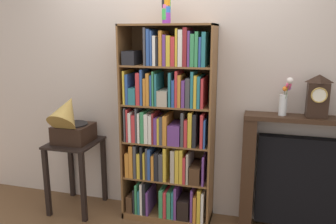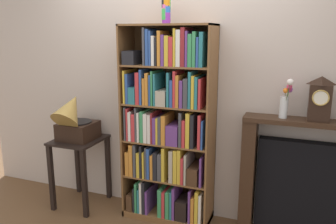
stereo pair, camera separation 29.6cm
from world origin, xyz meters
name	(u,v)px [view 2 (the right image)]	position (x,y,z in m)	size (l,w,h in m)	color
ground_plane	(164,222)	(0.00, 0.00, -0.01)	(8.06, 6.40, 0.02)	brown
wall_back	(193,82)	(0.17, 0.33, 1.35)	(5.06, 0.08, 2.69)	beige
bookshelf	(168,131)	(0.00, 0.10, 0.90)	(0.86, 0.35, 1.89)	brown
cup_stack	(166,9)	(-0.01, 0.10, 2.02)	(0.08, 0.08, 0.25)	purple
side_table_left	(80,157)	(-0.97, 0.03, 0.54)	(0.47, 0.52, 0.73)	black
gramophone	(74,119)	(-0.97, -0.03, 0.96)	(0.35, 0.48, 0.55)	black
fireplace_mantel	(313,183)	(1.32, 0.19, 0.54)	(1.22, 0.23, 1.10)	#382316
mantel_clock	(320,99)	(1.30, 0.17, 1.29)	(0.17, 0.14, 0.37)	black
flower_vase	(286,100)	(1.04, 0.17, 1.27)	(0.10, 0.17, 0.34)	silver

